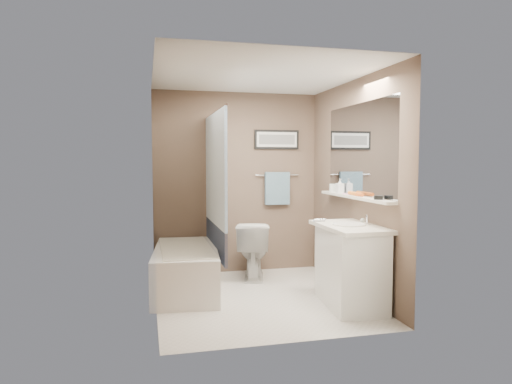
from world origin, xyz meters
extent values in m
plane|color=silver|center=(0.00, 0.00, 0.00)|extent=(2.50, 2.50, 0.00)
cube|color=silver|center=(0.00, 0.00, 2.38)|extent=(2.20, 2.50, 0.04)
cube|color=brown|center=(0.00, 1.23, 1.20)|extent=(2.20, 0.04, 2.40)
cube|color=brown|center=(0.00, -1.23, 1.20)|extent=(2.20, 0.04, 2.40)
cube|color=brown|center=(-1.08, 0.00, 1.20)|extent=(0.04, 2.50, 2.40)
cube|color=brown|center=(1.08, 0.00, 1.20)|extent=(0.04, 2.50, 2.40)
cube|color=#C7B596|center=(-1.09, 0.50, 1.00)|extent=(0.02, 1.55, 2.00)
cylinder|color=silver|center=(-0.40, 0.50, 2.05)|extent=(0.02, 1.55, 0.02)
cube|color=white|center=(-0.40, 0.50, 1.40)|extent=(0.03, 1.45, 1.28)
cube|color=#29344E|center=(-0.40, 0.50, 0.58)|extent=(0.03, 1.45, 0.36)
cube|color=silver|center=(1.09, -0.15, 1.62)|extent=(0.02, 1.60, 1.00)
cube|color=silver|center=(1.04, -0.15, 1.10)|extent=(0.12, 1.60, 0.03)
cylinder|color=silver|center=(0.55, 1.22, 1.30)|extent=(0.60, 0.02, 0.02)
cube|color=#85AFC2|center=(0.55, 1.20, 1.12)|extent=(0.34, 0.05, 0.44)
cube|color=black|center=(0.55, 1.23, 1.78)|extent=(0.62, 0.02, 0.26)
cube|color=white|center=(0.55, 1.22, 1.78)|extent=(0.56, 0.00, 0.20)
cube|color=#595959|center=(0.55, 1.22, 1.78)|extent=(0.50, 0.00, 0.13)
cube|color=silver|center=(0.55, -1.24, 1.00)|extent=(0.80, 0.02, 2.00)
cylinder|color=silver|center=(0.22, -1.19, 1.00)|extent=(0.10, 0.02, 0.02)
cube|color=white|center=(-0.75, 0.46, 0.25)|extent=(0.85, 1.56, 0.50)
cube|color=beige|center=(-0.75, 0.46, 0.50)|extent=(0.56, 1.36, 0.02)
imported|color=silver|center=(0.13, 0.86, 0.36)|extent=(0.57, 0.79, 0.73)
cube|color=white|center=(0.85, -0.47, 0.40)|extent=(0.58, 0.94, 0.80)
cube|color=silver|center=(0.84, -0.47, 0.82)|extent=(0.54, 0.96, 0.04)
cylinder|color=white|center=(0.83, -0.47, 0.85)|extent=(0.34, 0.34, 0.01)
cylinder|color=white|center=(1.03, -0.47, 0.89)|extent=(0.02, 0.02, 0.10)
sphere|color=silver|center=(1.03, -0.37, 0.87)|extent=(0.05, 0.05, 0.05)
cylinder|color=black|center=(1.04, -0.69, 1.14)|extent=(0.09, 0.09, 0.04)
cylinder|color=#C6541C|center=(1.04, -0.24, 1.14)|extent=(0.05, 0.22, 0.04)
cylinder|color=orange|center=(1.04, -0.12, 1.14)|extent=(0.05, 0.22, 0.04)
cube|color=#F595C5|center=(1.04, 0.03, 1.12)|extent=(0.04, 0.16, 0.01)
cylinder|color=silver|center=(1.04, 0.44, 1.17)|extent=(0.08, 0.08, 0.10)
imported|color=#999999|center=(1.04, 0.23, 1.20)|extent=(0.08, 0.08, 0.17)
camera|label=1|loc=(-1.18, -4.74, 1.50)|focal=32.00mm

